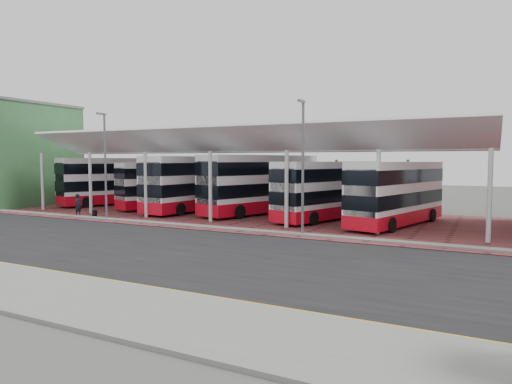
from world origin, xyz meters
TOP-DOWN VIEW (x-y plane):
  - ground at (0.00, 0.00)m, footprint 140.00×140.00m
  - road at (0.00, -1.00)m, footprint 120.00×14.00m
  - forecourt at (2.00, 13.00)m, footprint 72.00×16.00m
  - sidewalk at (0.00, -9.00)m, footprint 120.00×4.00m
  - north_kerb at (0.00, 6.20)m, footprint 120.00×0.80m
  - yellow_line_near at (0.00, -7.00)m, footprint 120.00×0.12m
  - yellow_line_far at (0.00, -6.70)m, footprint 120.00×0.12m
  - canopy at (-6.00, 13.94)m, footprint 37.00×11.63m
  - shop_green at (-30.00, 10.97)m, footprint 6.40×10.20m
  - lamp_west at (-14.00, 6.27)m, footprint 0.16×0.90m
  - lamp_east at (2.00, 6.27)m, footprint 0.16×0.90m
  - bus_0 at (-21.80, 15.48)m, footprint 6.50×11.59m
  - bus_1 at (-14.35, 14.96)m, footprint 6.39×10.41m
  - bus_2 at (-11.20, 14.29)m, footprint 3.66×11.87m
  - bus_3 at (-5.16, 15.01)m, footprint 6.16×12.16m
  - bus_4 at (1.04, 13.88)m, footprint 5.37×10.87m
  - bus_5 at (6.30, 13.07)m, footprint 4.98×10.87m
  - pedestrian at (-17.34, 6.60)m, footprint 0.45×0.67m
  - suitcase at (-15.79, 6.80)m, footprint 0.31×0.22m

SIDE VIEW (x-z plane):
  - ground at x=0.00m, z-range 0.00..0.00m
  - road at x=0.00m, z-range 0.00..0.02m
  - yellow_line_near at x=0.00m, z-range 0.02..0.03m
  - yellow_line_far at x=0.00m, z-range 0.02..0.03m
  - forecourt at x=2.00m, z-range 0.00..0.06m
  - sidewalk at x=0.00m, z-range 0.00..0.14m
  - north_kerb at x=0.00m, z-range 0.00..0.14m
  - suitcase at x=-15.79m, z-range 0.06..0.59m
  - pedestrian at x=-17.34m, z-range 0.06..1.85m
  - bus_1 at x=-14.35m, z-range 0.05..4.31m
  - bus_5 at x=6.30m, z-range 0.05..4.41m
  - bus_4 at x=1.04m, z-range 0.05..4.42m
  - bus_0 at x=-21.80m, z-range 0.04..4.74m
  - bus_2 at x=-11.20m, z-range 0.04..4.86m
  - bus_3 at x=-5.16m, z-range 0.04..4.94m
  - lamp_west at x=-14.00m, z-range 0.32..8.40m
  - lamp_east at x=2.00m, z-range 0.32..8.40m
  - shop_green at x=-30.00m, z-range 0.01..10.23m
  - canopy at x=-6.00m, z-range 2.26..9.33m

